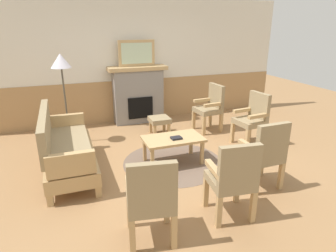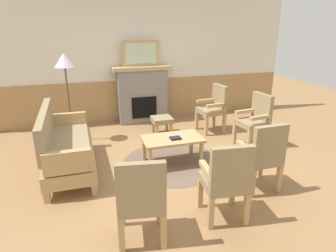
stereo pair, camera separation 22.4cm
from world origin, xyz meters
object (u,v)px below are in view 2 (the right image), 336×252
fireplace (142,94)px  coffee_table (172,141)px  book_on_table (175,138)px  armchair_front_left (141,197)px  armchair_near_fireplace (214,106)px  framed_picture (141,53)px  armchair_corner_left (262,154)px  couch (66,147)px  armchair_by_window_left (255,118)px  armchair_front_center (226,178)px  footstool (162,121)px  floor_lamp_by_couch (65,66)px

fireplace → coffee_table: 2.28m
fireplace → book_on_table: bearing=-89.5°
coffee_table → armchair_front_left: size_ratio=0.98×
armchair_near_fireplace → armchair_front_left: bearing=-127.2°
framed_picture → armchair_corner_left: bearing=-75.4°
couch → book_on_table: couch is taller
armchair_by_window_left → armchair_corner_left: (-0.79, -1.38, 0.00)m
armchair_corner_left → coffee_table: bearing=128.2°
armchair_by_window_left → armchair_front_center: 2.41m
armchair_corner_left → armchair_front_left: bearing=-163.4°
framed_picture → armchair_corner_left: size_ratio=0.82×
couch → armchair_near_fireplace: same height
book_on_table → armchair_front_center: bearing=-86.4°
couch → coffee_table: size_ratio=1.88×
coffee_table → armchair_front_left: (-0.87, -1.67, 0.15)m
fireplace → couch: size_ratio=0.72×
footstool → armchair_near_fireplace: 1.13m
floor_lamp_by_couch → armchair_near_fireplace: bearing=-6.1°
armchair_by_window_left → floor_lamp_by_couch: floor_lamp_by_couch is taller
fireplace → armchair_front_left: (-0.88, -3.93, -0.11)m
couch → footstool: couch is taller
framed_picture → book_on_table: framed_picture is taller
footstool → armchair_near_fireplace: armchair_near_fireplace is taller
coffee_table → footstool: bearing=81.1°
book_on_table → floor_lamp_by_couch: 2.45m
armchair_near_fireplace → armchair_front_center: bearing=-112.9°
footstool → coffee_table: bearing=-98.9°
footstool → armchair_front_center: size_ratio=0.41×
framed_picture → armchair_by_window_left: size_ratio=0.82×
framed_picture → couch: framed_picture is taller
coffee_table → floor_lamp_by_couch: bearing=136.2°
coffee_table → armchair_near_fireplace: armchair_near_fireplace is taller
coffee_table → footstool: size_ratio=2.40×
book_on_table → footstool: 1.41m
book_on_table → armchair_corner_left: bearing=-51.1°
floor_lamp_by_couch → armchair_by_window_left: bearing=-21.1°
fireplace → framed_picture: (0.00, 0.00, 0.91)m
armchair_front_left → armchair_front_center: (1.00, 0.08, 0.00)m
armchair_by_window_left → armchair_front_left: size_ratio=1.00×
armchair_by_window_left → armchair_corner_left: size_ratio=1.00×
framed_picture → armchair_near_fireplace: 1.96m
book_on_table → footstool: (0.18, 1.39, -0.17)m
framed_picture → footstool: bearing=-78.1°
armchair_near_fireplace → floor_lamp_by_couch: (-2.86, 0.30, 0.91)m
book_on_table → armchair_front_left: size_ratio=0.17×
fireplace → coffee_table: fireplace is taller
footstool → floor_lamp_by_couch: 2.13m
fireplace → footstool: fireplace is taller
book_on_table → floor_lamp_by_couch: size_ratio=0.10×
fireplace → framed_picture: framed_picture is taller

